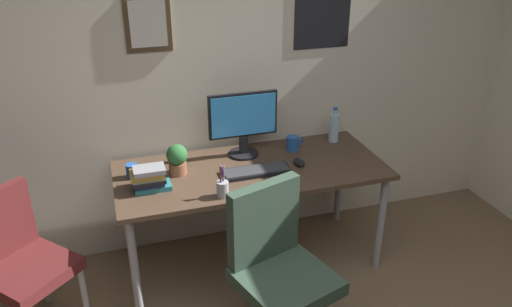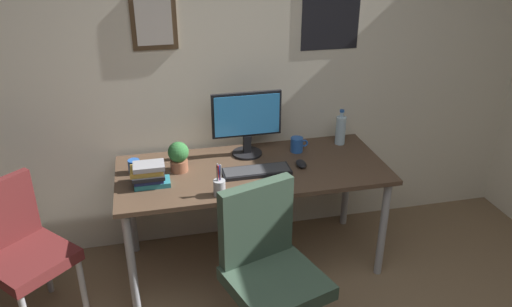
{
  "view_description": "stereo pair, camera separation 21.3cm",
  "coord_description": "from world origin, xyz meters",
  "px_view_note": "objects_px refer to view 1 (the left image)",
  "views": [
    {
      "loc": [
        -0.82,
        -1.02,
        2.19
      ],
      "look_at": [
        -0.01,
        1.6,
        0.88
      ],
      "focal_mm": 35.27,
      "sensor_mm": 36.0,
      "label": 1
    },
    {
      "loc": [
        -0.62,
        -1.08,
        2.19
      ],
      "look_at": [
        -0.01,
        1.6,
        0.88
      ],
      "focal_mm": 35.27,
      "sensor_mm": 36.0,
      "label": 2
    }
  ],
  "objects_px": {
    "office_chair": "(277,263)",
    "book_stack_left": "(149,178)",
    "monitor": "(243,121)",
    "coffee_mug_near": "(133,171)",
    "pen_cup": "(223,188)",
    "computer_mouse": "(299,162)",
    "coffee_mug_far": "(293,143)",
    "keyboard": "(256,171)",
    "potted_plant": "(177,158)",
    "water_bottle": "(334,127)",
    "side_chair": "(19,258)"
  },
  "relations": [
    {
      "from": "monitor",
      "to": "office_chair",
      "type": "bearing_deg",
      "value": -95.25
    },
    {
      "from": "book_stack_left",
      "to": "coffee_mug_near",
      "type": "bearing_deg",
      "value": 115.11
    },
    {
      "from": "office_chair",
      "to": "keyboard",
      "type": "height_order",
      "value": "office_chair"
    },
    {
      "from": "book_stack_left",
      "to": "monitor",
      "type": "bearing_deg",
      "value": 23.74
    },
    {
      "from": "computer_mouse",
      "to": "monitor",
      "type": "bearing_deg",
      "value": 139.41
    },
    {
      "from": "side_chair",
      "to": "office_chair",
      "type": "bearing_deg",
      "value": -20.71
    },
    {
      "from": "monitor",
      "to": "computer_mouse",
      "type": "bearing_deg",
      "value": -40.59
    },
    {
      "from": "office_chair",
      "to": "coffee_mug_near",
      "type": "xyz_separation_m",
      "value": [
        -0.65,
        0.82,
        0.25
      ]
    },
    {
      "from": "office_chair",
      "to": "side_chair",
      "type": "xyz_separation_m",
      "value": [
        -1.31,
        0.5,
        -0.03
      ]
    },
    {
      "from": "coffee_mug_near",
      "to": "pen_cup",
      "type": "distance_m",
      "value": 0.61
    },
    {
      "from": "office_chair",
      "to": "coffee_mug_far",
      "type": "distance_m",
      "value": 1.02
    },
    {
      "from": "monitor",
      "to": "book_stack_left",
      "type": "relative_size",
      "value": 2.03
    },
    {
      "from": "pen_cup",
      "to": "water_bottle",
      "type": "bearing_deg",
      "value": 29.07
    },
    {
      "from": "coffee_mug_near",
      "to": "potted_plant",
      "type": "xyz_separation_m",
      "value": [
        0.27,
        -0.03,
        0.06
      ]
    },
    {
      "from": "water_bottle",
      "to": "book_stack_left",
      "type": "xyz_separation_m",
      "value": [
        -1.33,
        -0.31,
        -0.04
      ]
    },
    {
      "from": "computer_mouse",
      "to": "water_bottle",
      "type": "height_order",
      "value": "water_bottle"
    },
    {
      "from": "computer_mouse",
      "to": "pen_cup",
      "type": "relative_size",
      "value": 0.55
    },
    {
      "from": "side_chair",
      "to": "coffee_mug_near",
      "type": "distance_m",
      "value": 0.78
    },
    {
      "from": "computer_mouse",
      "to": "water_bottle",
      "type": "distance_m",
      "value": 0.47
    },
    {
      "from": "office_chair",
      "to": "coffee_mug_near",
      "type": "bearing_deg",
      "value": 128.64
    },
    {
      "from": "keyboard",
      "to": "coffee_mug_far",
      "type": "bearing_deg",
      "value": 36.1
    },
    {
      "from": "pen_cup",
      "to": "monitor",
      "type": "bearing_deg",
      "value": 61.79
    },
    {
      "from": "computer_mouse",
      "to": "book_stack_left",
      "type": "relative_size",
      "value": 0.48
    },
    {
      "from": "coffee_mug_far",
      "to": "pen_cup",
      "type": "xyz_separation_m",
      "value": [
        -0.61,
        -0.47,
        0.0
      ]
    },
    {
      "from": "side_chair",
      "to": "coffee_mug_far",
      "type": "distance_m",
      "value": 1.8
    },
    {
      "from": "monitor",
      "to": "keyboard",
      "type": "xyz_separation_m",
      "value": [
        -0.0,
        -0.28,
        -0.23
      ]
    },
    {
      "from": "computer_mouse",
      "to": "pen_cup",
      "type": "distance_m",
      "value": 0.62
    },
    {
      "from": "monitor",
      "to": "computer_mouse",
      "type": "relative_size",
      "value": 4.18
    },
    {
      "from": "office_chair",
      "to": "book_stack_left",
      "type": "relative_size",
      "value": 4.19
    },
    {
      "from": "coffee_mug_far",
      "to": "pen_cup",
      "type": "distance_m",
      "value": 0.77
    },
    {
      "from": "monitor",
      "to": "water_bottle",
      "type": "xyz_separation_m",
      "value": [
        0.67,
        0.02,
        -0.13
      ]
    },
    {
      "from": "side_chair",
      "to": "coffee_mug_near",
      "type": "xyz_separation_m",
      "value": [
        0.66,
        0.32,
        0.27
      ]
    },
    {
      "from": "water_bottle",
      "to": "book_stack_left",
      "type": "height_order",
      "value": "water_bottle"
    },
    {
      "from": "keyboard",
      "to": "water_bottle",
      "type": "distance_m",
      "value": 0.74
    },
    {
      "from": "computer_mouse",
      "to": "coffee_mug_far",
      "type": "relative_size",
      "value": 0.9
    },
    {
      "from": "potted_plant",
      "to": "side_chair",
      "type": "bearing_deg",
      "value": -162.85
    },
    {
      "from": "office_chair",
      "to": "potted_plant",
      "type": "distance_m",
      "value": 0.92
    },
    {
      "from": "side_chair",
      "to": "monitor",
      "type": "relative_size",
      "value": 1.9
    },
    {
      "from": "book_stack_left",
      "to": "pen_cup",
      "type": "bearing_deg",
      "value": -28.63
    },
    {
      "from": "pen_cup",
      "to": "book_stack_left",
      "type": "height_order",
      "value": "pen_cup"
    },
    {
      "from": "monitor",
      "to": "keyboard",
      "type": "distance_m",
      "value": 0.36
    },
    {
      "from": "potted_plant",
      "to": "coffee_mug_near",
      "type": "bearing_deg",
      "value": 173.14
    },
    {
      "from": "keyboard",
      "to": "computer_mouse",
      "type": "relative_size",
      "value": 3.91
    },
    {
      "from": "office_chair",
      "to": "book_stack_left",
      "type": "height_order",
      "value": "office_chair"
    },
    {
      "from": "water_bottle",
      "to": "pen_cup",
      "type": "xyz_separation_m",
      "value": [
        -0.94,
        -0.52,
        -0.05
      ]
    },
    {
      "from": "computer_mouse",
      "to": "book_stack_left",
      "type": "bearing_deg",
      "value": -178.05
    },
    {
      "from": "monitor",
      "to": "book_stack_left",
      "type": "xyz_separation_m",
      "value": [
        -0.66,
        -0.29,
        -0.17
      ]
    },
    {
      "from": "side_chair",
      "to": "pen_cup",
      "type": "relative_size",
      "value": 4.38
    },
    {
      "from": "water_bottle",
      "to": "coffee_mug_far",
      "type": "bearing_deg",
      "value": -170.44
    },
    {
      "from": "office_chair",
      "to": "monitor",
      "type": "bearing_deg",
      "value": 84.75
    }
  ]
}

